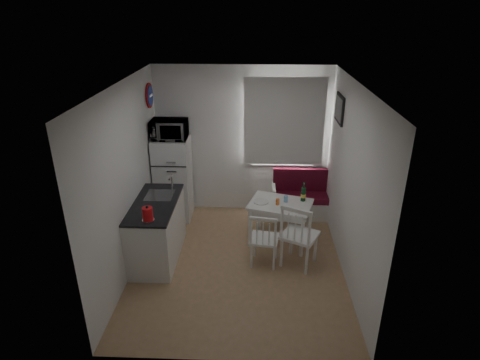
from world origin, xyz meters
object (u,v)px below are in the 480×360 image
object	(u,v)px
kettle	(148,214)
microwave	(169,129)
chair_left	(265,235)
fridge	(173,178)
chair_right	(301,231)
bench	(305,201)
kitchen_counter	(157,229)
wine_bottle	(303,192)
dining_table	(280,208)

from	to	relation	value
kettle	microwave	bearing A→B (deg)	90.99
chair_left	fridge	distance (m)	2.14
kettle	chair_right	bearing A→B (deg)	8.89
bench	chair_right	bearing A→B (deg)	-98.58
kitchen_counter	kettle	bearing A→B (deg)	-84.72
bench	wine_bottle	world-z (taller)	wine_bottle
dining_table	fridge	size ratio (longest dim) A/B	0.73
bench	kettle	xyz separation A→B (m)	(-2.26, -1.89, 0.73)
chair_right	dining_table	bearing A→B (deg)	137.41
microwave	wine_bottle	xyz separation A→B (m)	(2.16, -0.64, -0.77)
kitchen_counter	fridge	size ratio (longest dim) A/B	0.90
bench	chair_left	bearing A→B (deg)	-115.37
bench	kettle	size ratio (longest dim) A/B	5.40
bench	microwave	size ratio (longest dim) A/B	2.03
chair_left	wine_bottle	distance (m)	1.02
bench	dining_table	world-z (taller)	bench
microwave	kitchen_counter	bearing A→B (deg)	-90.94
chair_right	wine_bottle	distance (m)	0.81
kitchen_counter	chair_left	distance (m)	1.59
chair_right	chair_left	bearing A→B (deg)	-154.82
wine_bottle	dining_table	bearing A→B (deg)	-164.05
dining_table	chair_right	bearing A→B (deg)	-52.97
microwave	fridge	bearing A→B (deg)	90.00
fridge	kettle	xyz separation A→B (m)	(0.03, -1.78, 0.28)
dining_table	microwave	xyz separation A→B (m)	(-1.81, 0.74, 1.00)
bench	microwave	bearing A→B (deg)	-176.07
kitchen_counter	kettle	distance (m)	0.77
fridge	kettle	size ratio (longest dim) A/B	6.68
chair_right	kettle	xyz separation A→B (m)	(-2.03, -0.32, 0.39)
dining_table	fridge	world-z (taller)	fridge
bench	microwave	world-z (taller)	microwave
kitchen_counter	dining_table	bearing A→B (deg)	13.97
dining_table	fridge	distance (m)	1.97
kitchen_counter	chair_left	bearing A→B (deg)	-7.33
kitchen_counter	fridge	xyz separation A→B (m)	(0.02, 1.24, 0.27)
fridge	chair_left	bearing A→B (deg)	-42.92
chair_left	kettle	bearing A→B (deg)	-158.94
microwave	kettle	world-z (taller)	microwave
dining_table	kitchen_counter	bearing A→B (deg)	-149.38
chair_right	fridge	bearing A→B (deg)	171.60
kettle	kitchen_counter	bearing A→B (deg)	95.28
dining_table	microwave	world-z (taller)	microwave
wine_bottle	kitchen_counter	bearing A→B (deg)	-165.71
chair_right	kitchen_counter	bearing A→B (deg)	-158.99
dining_table	bench	bearing A→B (deg)	78.16
dining_table	chair_right	size ratio (longest dim) A/B	1.70
dining_table	microwave	size ratio (longest dim) A/B	1.84
chair_right	microwave	world-z (taller)	microwave
microwave	wine_bottle	size ratio (longest dim) A/B	1.89
kitchen_counter	chair_left	world-z (taller)	kitchen_counter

